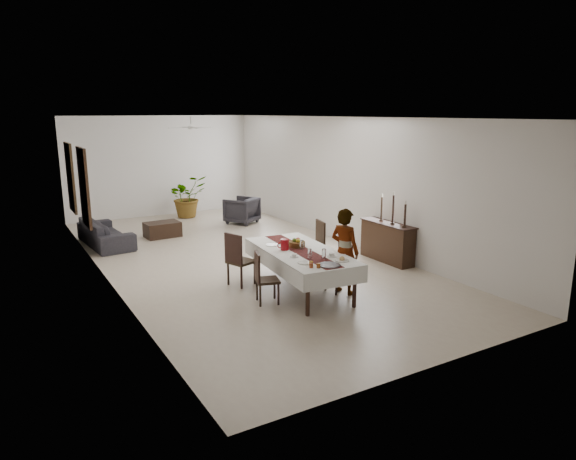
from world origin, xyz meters
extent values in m
cube|color=#C0B098|center=(0.00, 0.00, 0.00)|extent=(6.00, 12.00, 0.00)
cube|color=white|center=(0.00, 0.00, 3.20)|extent=(6.00, 12.00, 0.02)
cube|color=silver|center=(0.00, 6.00, 1.60)|extent=(6.00, 0.02, 3.20)
cube|color=silver|center=(0.00, -6.00, 1.60)|extent=(6.00, 0.02, 3.20)
cube|color=silver|center=(-3.00, 0.00, 1.60)|extent=(0.02, 12.00, 3.20)
cube|color=silver|center=(3.00, 0.00, 1.60)|extent=(0.02, 12.00, 3.20)
cube|color=black|center=(0.04, -2.54, 0.75)|extent=(1.26, 2.57, 0.05)
cylinder|color=black|center=(-0.52, -3.67, 0.36)|extent=(0.08, 0.08, 0.72)
cylinder|color=black|center=(0.39, -3.75, 0.36)|extent=(0.08, 0.08, 0.72)
cylinder|color=black|center=(-0.30, -1.32, 0.36)|extent=(0.08, 0.08, 0.72)
cylinder|color=black|center=(0.60, -1.40, 0.36)|extent=(0.08, 0.08, 0.72)
cube|color=white|center=(0.04, -2.54, 0.78)|extent=(1.46, 2.77, 0.01)
cube|color=silver|center=(-0.56, -2.48, 0.63)|extent=(0.25, 2.66, 0.31)
cube|color=white|center=(0.64, -2.59, 0.63)|extent=(0.25, 2.66, 0.31)
cube|color=silver|center=(-0.08, -3.86, 0.63)|extent=(1.22, 0.12, 0.31)
cube|color=silver|center=(0.16, -1.21, 0.63)|extent=(1.22, 0.12, 0.31)
cube|color=#591B19|center=(0.04, -2.54, 0.79)|extent=(0.60, 2.61, 0.00)
cylinder|color=maroon|center=(-0.20, -2.36, 0.89)|extent=(0.17, 0.17, 0.21)
torus|color=maroon|center=(-0.29, -2.35, 0.89)|extent=(0.13, 0.03, 0.12)
cylinder|color=white|center=(0.10, -3.22, 0.88)|extent=(0.07, 0.07, 0.18)
cylinder|color=white|center=(-0.11, -3.09, 0.88)|extent=(0.07, 0.07, 0.18)
cylinder|color=white|center=(0.10, -2.49, 0.88)|extent=(0.07, 0.07, 0.18)
cylinder|color=silver|center=(0.29, -3.18, 0.82)|extent=(0.09, 0.09, 0.06)
cylinder|color=silver|center=(0.29, -3.18, 0.79)|extent=(0.16, 0.16, 0.01)
cylinder|color=white|center=(-0.30, -2.87, 0.82)|extent=(0.09, 0.09, 0.06)
cylinder|color=silver|center=(-0.30, -2.87, 0.79)|extent=(0.16, 0.16, 0.01)
cylinder|color=silver|center=(0.30, -3.50, 0.80)|extent=(0.25, 0.25, 0.02)
sphere|color=tan|center=(0.30, -3.50, 0.82)|extent=(0.09, 0.09, 0.09)
cylinder|color=white|center=(-0.34, -3.28, 0.80)|extent=(0.25, 0.25, 0.02)
cylinder|color=white|center=(-0.24, -1.94, 0.80)|extent=(0.25, 0.25, 0.02)
cylinder|color=#45464B|center=(-0.06, -3.62, 0.80)|extent=(0.37, 0.37, 0.02)
cylinder|color=brown|center=(-0.29, -3.63, 0.83)|extent=(0.07, 0.07, 0.08)
cylinder|color=maroon|center=(-0.38, -3.56, 0.83)|extent=(0.07, 0.07, 0.08)
cylinder|color=#986816|center=(-0.32, -3.46, 0.83)|extent=(0.07, 0.07, 0.08)
cylinder|color=brown|center=(0.12, -2.28, 0.84)|extent=(0.31, 0.31, 0.10)
sphere|color=maroon|center=(0.15, -2.27, 0.92)|extent=(0.09, 0.09, 0.09)
sphere|color=#4F7021|center=(0.08, -2.25, 0.92)|extent=(0.08, 0.08, 0.08)
sphere|color=gold|center=(0.11, -2.34, 0.92)|extent=(0.09, 0.09, 0.09)
cube|color=black|center=(0.62, -2.94, 0.41)|extent=(0.41, 0.41, 0.04)
cylinder|color=black|center=(0.79, -3.08, 0.19)|extent=(0.04, 0.04, 0.38)
cylinder|color=black|center=(0.77, -2.77, 0.19)|extent=(0.04, 0.04, 0.38)
cylinder|color=black|center=(0.47, -3.10, 0.19)|extent=(0.04, 0.04, 0.38)
cylinder|color=black|center=(0.45, -2.79, 0.19)|extent=(0.04, 0.04, 0.38)
cube|color=black|center=(0.79, -2.93, 0.67)|extent=(0.06, 0.39, 0.49)
cube|color=black|center=(0.88, -1.62, 0.48)|extent=(0.54, 0.54, 0.05)
cylinder|color=black|center=(1.03, -1.84, 0.23)|extent=(0.05, 0.05, 0.45)
cylinder|color=black|center=(1.10, -1.47, 0.23)|extent=(0.05, 0.05, 0.45)
cylinder|color=black|center=(0.66, -1.76, 0.23)|extent=(0.05, 0.05, 0.45)
cylinder|color=black|center=(0.73, -1.40, 0.23)|extent=(0.05, 0.05, 0.45)
cube|color=black|center=(1.08, -1.66, 0.79)|extent=(0.13, 0.46, 0.58)
cube|color=black|center=(-0.80, -2.79, 0.41)|extent=(0.49, 0.49, 0.04)
cylinder|color=black|center=(-0.91, -2.59, 0.19)|extent=(0.05, 0.05, 0.39)
cylinder|color=black|center=(-1.01, -2.90, 0.19)|extent=(0.05, 0.05, 0.39)
cylinder|color=black|center=(-0.60, -2.68, 0.19)|extent=(0.05, 0.05, 0.39)
cylinder|color=black|center=(-0.70, -2.99, 0.19)|extent=(0.05, 0.05, 0.39)
cube|color=black|center=(-0.98, -2.74, 0.68)|extent=(0.15, 0.39, 0.50)
cube|color=black|center=(-0.78, -1.67, 0.47)|extent=(0.57, 0.57, 0.05)
cylinder|color=black|center=(-1.01, -1.56, 0.22)|extent=(0.06, 0.06, 0.44)
cylinder|color=black|center=(-0.89, -1.90, 0.22)|extent=(0.06, 0.06, 0.44)
cylinder|color=black|center=(-0.67, -1.43, 0.22)|extent=(0.06, 0.06, 0.44)
cylinder|color=black|center=(-0.55, -1.78, 0.22)|extent=(0.06, 0.06, 0.44)
cube|color=black|center=(-0.97, -1.74, 0.77)|extent=(0.19, 0.43, 0.57)
imported|color=gray|center=(0.67, -3.07, 0.81)|extent=(0.55, 0.68, 1.61)
cube|color=black|center=(2.78, -1.85, 0.43)|extent=(0.38, 1.43, 0.86)
cube|color=black|center=(2.78, -1.85, 0.87)|extent=(0.42, 1.48, 0.03)
cylinder|color=black|center=(2.78, -2.38, 0.90)|extent=(0.10, 0.10, 0.03)
cylinder|color=black|center=(2.78, -2.38, 1.15)|extent=(0.05, 0.05, 0.48)
cylinder|color=beige|center=(2.78, -2.38, 1.43)|extent=(0.03, 0.03, 0.08)
cylinder|color=black|center=(2.78, -2.00, 0.90)|extent=(0.10, 0.10, 0.03)
cylinder|color=black|center=(2.78, -2.00, 1.22)|extent=(0.05, 0.05, 0.62)
cylinder|color=beige|center=(2.78, -2.00, 1.57)|extent=(0.03, 0.03, 0.08)
cylinder|color=black|center=(2.78, -1.61, 0.90)|extent=(0.10, 0.10, 0.03)
cylinder|color=black|center=(2.78, -1.61, 1.18)|extent=(0.05, 0.05, 0.52)
cylinder|color=silver|center=(2.78, -1.61, 1.48)|extent=(0.03, 0.03, 0.08)
imported|color=#29262B|center=(-2.44, 2.87, 0.32)|extent=(1.05, 2.28, 0.65)
imported|color=#28252A|center=(1.68, 3.48, 0.40)|extent=(1.18, 1.19, 0.79)
cube|color=black|center=(-0.94, 3.00, 0.20)|extent=(0.94, 0.65, 0.40)
imported|color=#245020|center=(0.58, 5.24, 0.67)|extent=(1.37, 1.24, 1.33)
cube|color=black|center=(-2.96, 2.20, 1.60)|extent=(0.06, 1.05, 1.85)
cube|color=silver|center=(-2.92, 2.20, 1.60)|extent=(0.01, 0.90, 1.70)
cube|color=black|center=(-2.96, 4.30, 1.60)|extent=(0.06, 1.05, 1.85)
cube|color=white|center=(-2.92, 4.30, 1.60)|extent=(0.01, 0.90, 1.70)
cylinder|color=silver|center=(0.00, 3.00, 3.10)|extent=(0.04, 0.04, 0.20)
cylinder|color=silver|center=(0.00, 3.00, 2.90)|extent=(0.16, 0.16, 0.08)
cube|color=silver|center=(0.00, 3.35, 2.90)|extent=(0.10, 0.55, 0.01)
cube|color=silver|center=(0.00, 2.65, 2.90)|extent=(0.10, 0.55, 0.01)
cube|color=silver|center=(0.35, 3.00, 2.90)|extent=(0.55, 0.10, 0.01)
cube|color=silver|center=(-0.35, 3.00, 2.90)|extent=(0.55, 0.10, 0.01)
camera|label=1|loc=(-4.86, -10.41, 3.32)|focal=32.00mm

